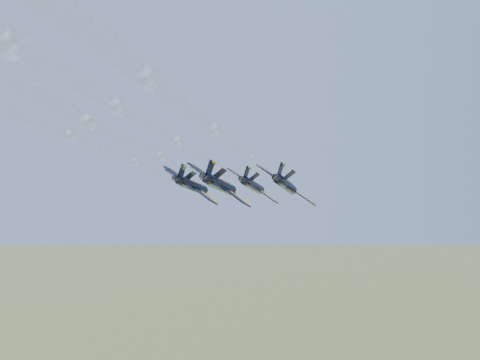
# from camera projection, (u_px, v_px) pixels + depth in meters

# --- Properties ---
(jet_lead) EXTENTS (11.69, 18.40, 7.95)m
(jet_lead) POSITION_uv_depth(u_px,v_px,m) (253.00, 185.00, 117.74)
(jet_lead) COLOR black
(jet_left) EXTENTS (11.69, 18.40, 7.95)m
(jet_left) POSITION_uv_depth(u_px,v_px,m) (193.00, 185.00, 109.47)
(jet_left) COLOR black
(jet_right) EXTENTS (11.69, 18.40, 7.95)m
(jet_right) POSITION_uv_depth(u_px,v_px,m) (286.00, 185.00, 103.00)
(jet_right) COLOR black
(jet_slot) EXTENTS (11.69, 18.40, 7.95)m
(jet_slot) POSITION_uv_depth(u_px,v_px,m) (221.00, 185.00, 95.38)
(jet_slot) COLOR black
(smoke_trail_lead) EXTENTS (24.32, 87.49, 3.89)m
(smoke_trail_lead) POSITION_uv_depth(u_px,v_px,m) (52.00, 180.00, 52.75)
(smoke_trail_lead) COLOR white
(smoke_trail_right) EXTENTS (24.32, 87.49, 3.89)m
(smoke_trail_right) POSITION_uv_depth(u_px,v_px,m) (63.00, 177.00, 38.01)
(smoke_trail_right) COLOR white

